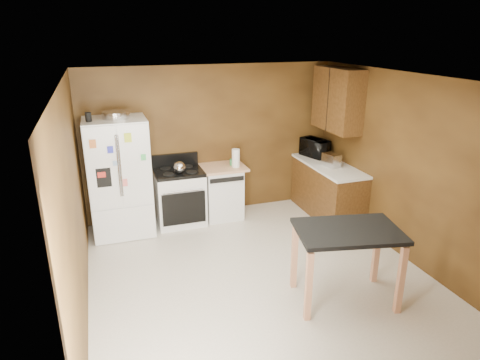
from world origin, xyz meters
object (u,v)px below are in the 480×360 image
gas_range (180,196)px  island (347,241)px  pen_cup (88,117)px  toaster (331,160)px  paper_towel (236,158)px  refrigerator (120,178)px  green_canister (232,162)px  dishwasher (222,191)px  kettle (179,167)px  microwave (315,148)px  roasting_pan (116,115)px

gas_range → island: 3.07m
pen_cup → toaster: (3.66, -0.41, -0.86)m
pen_cup → paper_towel: (2.18, 0.08, -0.83)m
refrigerator → gas_range: (0.91, 0.06, -0.44)m
paper_towel → green_canister: (-0.02, 0.12, -0.10)m
toaster → dishwasher: toaster is taller
paper_towel → gas_range: (-0.93, 0.08, -0.58)m
pen_cup → green_canister: size_ratio=1.30×
kettle → refrigerator: refrigerator is taller
microwave → gas_range: microwave is taller
roasting_pan → refrigerator: (-0.04, -0.04, -0.95)m
green_canister → refrigerator: (-1.82, -0.10, -0.04)m
roasting_pan → kettle: 1.22m
pen_cup → gas_range: pen_cup is taller
roasting_pan → island: bearing=-49.9°
pen_cup → kettle: 1.52m
microwave → gas_range: size_ratio=0.47×
microwave → island: microwave is taller
refrigerator → island: bearing=-49.0°
microwave → dishwasher: 1.81m
pen_cup → island: 3.85m
roasting_pan → microwave: (3.31, 0.07, -0.81)m
toaster → roasting_pan: bearing=159.3°
pen_cup → island: pen_cup is taller
microwave → gas_range: bearing=72.7°
pen_cup → refrigerator: size_ratio=0.07×
pen_cup → paper_towel: bearing=2.1°
island → paper_towel: bearing=100.0°
refrigerator → dishwasher: refrigerator is taller
paper_towel → microwave: 1.51m
paper_towel → dishwasher: bearing=154.2°
microwave → toaster: bearing=159.8°
microwave → paper_towel: bearing=76.3°
paper_towel → roasting_pan: bearing=178.3°
toaster → microwave: (0.02, 0.61, 0.04)m
paper_towel → island: paper_towel is taller
microwave → refrigerator: (-3.35, -0.10, -0.14)m
green_canister → toaster: (1.50, -0.61, 0.07)m
pen_cup → refrigerator: pen_cup is taller
kettle → toaster: bearing=-10.0°
roasting_pan → green_canister: size_ratio=4.06×
roasting_pan → green_canister: roasting_pan is taller
microwave → dishwasher: microwave is taller
refrigerator → toaster: bearing=-8.8°
paper_towel → toaster: (1.48, -0.49, -0.03)m
toaster → microwave: bearing=76.9°
kettle → green_canister: size_ratio=1.94×
paper_towel → island: bearing=-80.0°
microwave → gas_range: 2.50m
refrigerator → paper_towel: bearing=-0.6°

